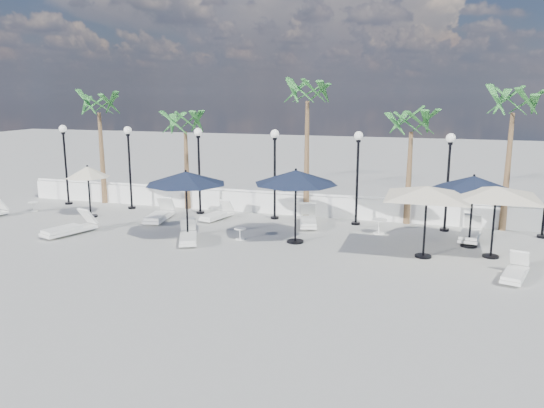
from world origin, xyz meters
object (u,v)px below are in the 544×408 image
(parasol_navy_mid, at_px, (296,177))
(parasol_cream_sq_a, at_px, (497,187))
(parasol_cream_sq_b, at_px, (427,186))
(lounger_6, at_px, (470,233))
(lounger_5, at_px, (308,220))
(parasol_navy_left, at_px, (186,178))
(parasol_cream_small, at_px, (88,173))
(lounger_4, at_px, (188,236))
(parasol_navy_right, at_px, (474,183))
(lounger_3, at_px, (70,228))
(lounger_1, at_px, (160,215))
(lounger_2, at_px, (217,214))
(lounger_8, at_px, (515,272))

(parasol_navy_mid, bearing_deg, parasol_cream_sq_a, 1.41)
(parasol_cream_sq_a, relative_size, parasol_cream_sq_b, 1.02)
(lounger_6, bearing_deg, lounger_5, -174.04)
(parasol_navy_left, xyz_separation_m, parasol_cream_small, (-5.70, 2.13, -0.35))
(lounger_4, height_order, lounger_6, lounger_6)
(lounger_4, bearing_deg, parasol_navy_right, -10.64)
(lounger_3, bearing_deg, lounger_1, 72.59)
(parasol_cream_sq_b, bearing_deg, parasol_navy_mid, 173.96)
(parasol_navy_right, bearing_deg, lounger_3, -169.22)
(lounger_1, relative_size, parasol_navy_left, 0.75)
(lounger_2, bearing_deg, lounger_4, -70.08)
(parasol_navy_left, distance_m, parasol_cream_small, 6.09)
(parasol_navy_left, bearing_deg, lounger_4, -62.79)
(parasol_navy_right, bearing_deg, lounger_4, -166.10)
(lounger_2, height_order, parasol_navy_right, parasol_navy_right)
(lounger_2, distance_m, lounger_8, 12.02)
(lounger_3, distance_m, parasol_navy_mid, 8.93)
(parasol_navy_mid, bearing_deg, lounger_4, -162.93)
(lounger_1, height_order, parasol_navy_left, parasol_navy_left)
(lounger_8, distance_m, parasol_cream_sq_a, 3.03)
(lounger_8, xyz_separation_m, parasol_navy_mid, (-7.13, 1.91, 2.18))
(parasol_navy_mid, bearing_deg, parasol_navy_right, 11.90)
(parasol_cream_sq_a, bearing_deg, parasol_cream_sq_b, -163.39)
(parasol_navy_left, height_order, parasol_navy_mid, parasol_navy_mid)
(lounger_8, bearing_deg, lounger_3, -165.41)
(lounger_1, bearing_deg, lounger_5, 1.05)
(lounger_6, height_order, parasol_cream_sq_a, parasol_cream_sq_a)
(lounger_2, bearing_deg, lounger_6, 13.00)
(lounger_2, height_order, lounger_3, lounger_3)
(lounger_4, bearing_deg, parasol_cream_sq_a, -17.36)
(parasol_cream_small, bearing_deg, lounger_4, -22.60)
(lounger_1, bearing_deg, parasol_navy_right, -9.13)
(lounger_6, bearing_deg, lounger_3, -157.11)
(lounger_1, xyz_separation_m, lounger_8, (13.45, -3.39, -0.05))
(parasol_cream_small, bearing_deg, parasol_navy_left, -20.47)
(parasol_navy_right, bearing_deg, parasol_cream_sq_a, -60.69)
(parasol_cream_sq_a, height_order, parasol_cream_small, parasol_cream_sq_a)
(parasol_navy_mid, height_order, parasol_cream_sq_b, parasol_navy_mid)
(lounger_2, distance_m, lounger_6, 10.21)
(lounger_1, xyz_separation_m, parasol_navy_mid, (6.32, -1.48, 2.13))
(lounger_1, height_order, lounger_5, lounger_1)
(lounger_6, relative_size, parasol_cream_small, 0.92)
(lounger_2, xyz_separation_m, parasol_cream_sq_b, (8.59, -2.91, 2.16))
(lounger_3, relative_size, parasol_navy_mid, 0.74)
(parasol_navy_mid, xyz_separation_m, parasol_cream_sq_a, (6.66, 0.16, -0.02))
(lounger_1, relative_size, lounger_8, 1.22)
(lounger_2, relative_size, parasol_cream_sq_b, 0.37)
(lounger_6, xyz_separation_m, parasol_navy_right, (-0.09, -0.91, 2.03))
(parasol_cream_sq_a, bearing_deg, parasol_navy_left, -174.60)
(lounger_2, bearing_deg, parasol_cream_small, -153.91)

